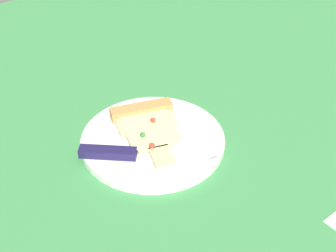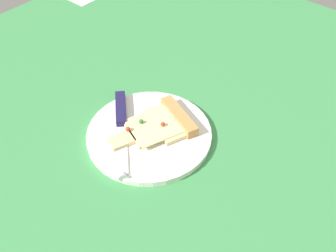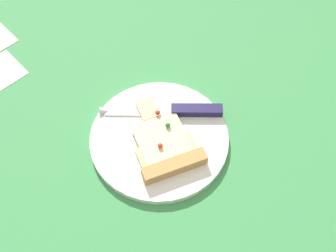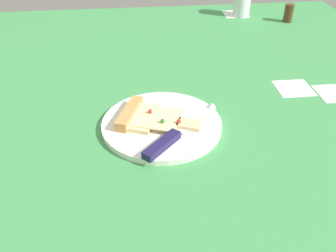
{
  "view_description": "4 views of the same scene",
  "coord_description": "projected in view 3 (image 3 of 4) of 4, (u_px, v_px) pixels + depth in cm",
  "views": [
    {
      "loc": [
        47.88,
        53.85,
        56.06
      ],
      "look_at": [
        4.74,
        0.19,
        2.46
      ],
      "focal_mm": 50.53,
      "sensor_mm": 36.0,
      "label": 1
    },
    {
      "loc": [
        -31.21,
        40.56,
        59.88
      ],
      "look_at": [
        4.49,
        -1.86,
        4.08
      ],
      "focal_mm": 41.26,
      "sensor_mm": 36.0,
      "label": 2
    },
    {
      "loc": [
        -20.89,
        -33.55,
        73.29
      ],
      "look_at": [
        9.88,
        -0.59,
        3.98
      ],
      "focal_mm": 47.72,
      "sensor_mm": 36.0,
      "label": 3
    },
    {
      "loc": [
        74.86,
        -6.06,
        47.08
      ],
      "look_at": [
        12.11,
        0.94,
        2.91
      ],
      "focal_mm": 39.6,
      "sensor_mm": 36.0,
      "label": 4
    }
  ],
  "objects": [
    {
      "name": "knife",
      "position": [
        173.0,
        111.0,
        0.87
      ],
      "size": [
        18.87,
        18.02,
        2.45
      ],
      "rotation": [
        0.0,
        0.0,
        7.1
      ],
      "color": "silver",
      "rests_on": "plate"
    },
    {
      "name": "ground_plane",
      "position": [
        127.0,
        170.0,
        0.84
      ],
      "size": [
        155.76,
        155.76,
        3.0
      ],
      "color": "#3D8C4C",
      "rests_on": "ground"
    },
    {
      "name": "pizza_slice",
      "position": [
        166.0,
        147.0,
        0.82
      ],
      "size": [
        14.32,
        19.04,
        2.29
      ],
      "rotation": [
        0.0,
        0.0,
        5.91
      ],
      "color": "beige",
      "rests_on": "plate"
    },
    {
      "name": "plate",
      "position": [
        161.0,
        140.0,
        0.85
      ],
      "size": [
        26.43,
        26.43,
        1.32
      ],
      "primitive_type": "cylinder",
      "color": "white",
      "rests_on": "ground_plane"
    }
  ]
}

